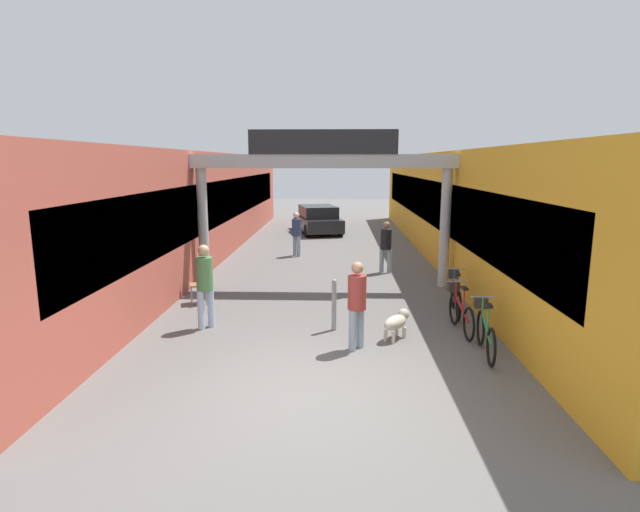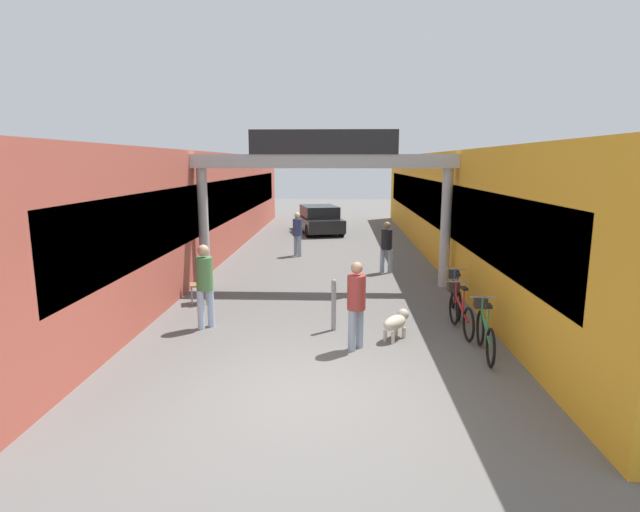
# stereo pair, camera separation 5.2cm
# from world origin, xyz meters

# --- Properties ---
(ground_plane) EXTENTS (80.00, 80.00, 0.00)m
(ground_plane) POSITION_xyz_m (0.00, 0.00, 0.00)
(ground_plane) COLOR #605E5B
(storefront_left) EXTENTS (3.00, 26.00, 3.74)m
(storefront_left) POSITION_xyz_m (-5.09, 11.00, 1.87)
(storefront_left) COLOR #B25142
(storefront_left) RESTS_ON ground_plane
(storefront_right) EXTENTS (3.00, 26.00, 3.74)m
(storefront_right) POSITION_xyz_m (5.09, 11.00, 1.87)
(storefront_right) COLOR gold
(storefront_right) RESTS_ON ground_plane
(arcade_sign_gateway) EXTENTS (7.40, 0.47, 4.27)m
(arcade_sign_gateway) POSITION_xyz_m (0.00, 6.66, 3.04)
(arcade_sign_gateway) COLOR #B2B2B2
(arcade_sign_gateway) RESTS_ON ground_plane
(pedestrian_with_dog) EXTENTS (0.48, 0.48, 1.65)m
(pedestrian_with_dog) POSITION_xyz_m (0.76, 1.82, 0.94)
(pedestrian_with_dog) COLOR #8C9EB2
(pedestrian_with_dog) RESTS_ON ground_plane
(pedestrian_companion) EXTENTS (0.48, 0.48, 1.77)m
(pedestrian_companion) POSITION_xyz_m (-2.33, 2.91, 1.02)
(pedestrian_companion) COLOR #A5BFE0
(pedestrian_companion) RESTS_ON ground_plane
(pedestrian_carrying_crate) EXTENTS (0.40, 0.39, 1.61)m
(pedestrian_carrying_crate) POSITION_xyz_m (1.91, 8.37, 0.92)
(pedestrian_carrying_crate) COLOR #8C9EB2
(pedestrian_carrying_crate) RESTS_ON ground_plane
(pedestrian_elderly_walking) EXTENTS (0.48, 0.48, 1.61)m
(pedestrian_elderly_walking) POSITION_xyz_m (-1.10, 11.10, 0.92)
(pedestrian_elderly_walking) COLOR #8C9EB2
(pedestrian_elderly_walking) RESTS_ON ground_plane
(dog_on_leash) EXTENTS (0.67, 0.75, 0.56)m
(dog_on_leash) POSITION_xyz_m (1.57, 2.40, 0.35)
(dog_on_leash) COLOR beige
(dog_on_leash) RESTS_ON ground_plane
(bicycle_green_nearest) EXTENTS (0.46, 1.69, 0.98)m
(bicycle_green_nearest) POSITION_xyz_m (3.08, 1.72, 0.44)
(bicycle_green_nearest) COLOR black
(bicycle_green_nearest) RESTS_ON ground_plane
(bicycle_red_second) EXTENTS (0.46, 1.69, 0.98)m
(bicycle_red_second) POSITION_xyz_m (2.92, 2.95, 0.44)
(bicycle_red_second) COLOR black
(bicycle_red_second) RESTS_ON ground_plane
(bicycle_blue_third) EXTENTS (0.46, 1.69, 0.98)m
(bicycle_blue_third) POSITION_xyz_m (3.12, 4.21, 0.44)
(bicycle_blue_third) COLOR black
(bicycle_blue_third) RESTS_ON ground_plane
(bollard_post_metal) EXTENTS (0.10, 0.10, 1.08)m
(bollard_post_metal) POSITION_xyz_m (0.34, 2.87, 0.55)
(bollard_post_metal) COLOR gray
(bollard_post_metal) RESTS_ON ground_plane
(cafe_chair_wood_nearer) EXTENTS (0.51, 0.51, 0.89)m
(cafe_chair_wood_nearer) POSITION_xyz_m (-2.93, 4.76, 0.54)
(cafe_chair_wood_nearer) COLOR gray
(cafe_chair_wood_nearer) RESTS_ON ground_plane
(parked_car_black) EXTENTS (2.67, 4.30, 1.33)m
(parked_car_black) POSITION_xyz_m (-0.57, 17.33, 0.64)
(parked_car_black) COLOR black
(parked_car_black) RESTS_ON ground_plane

